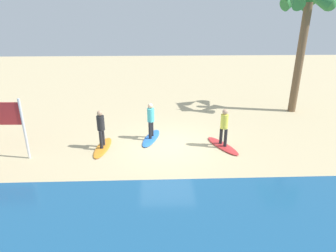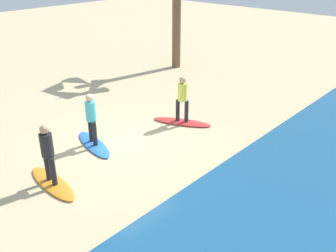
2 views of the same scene
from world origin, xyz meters
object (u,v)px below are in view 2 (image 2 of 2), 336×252
object	(u,v)px
surfer_red	(182,96)
surfer_blue	(91,115)
surfboard_red	(182,122)
surfboard_orange	(53,183)
surfer_orange	(47,150)
surfboard_blue	(94,144)

from	to	relation	value
surfer_red	surfer_blue	distance (m)	3.30
surfboard_red	surfer_blue	distance (m)	3.44
surfboard_orange	surfer_orange	size ratio (longest dim) A/B	1.28
surfer_red	surfer_orange	xyz separation A→B (m)	(5.24, -0.02, 0.00)
surfer_blue	surfboard_orange	size ratio (longest dim) A/B	0.78
surfer_red	surfer_blue	bearing A→B (deg)	-17.20
surfboard_red	surfer_orange	distance (m)	5.33
surfboard_blue	surfboard_orange	bearing A→B (deg)	-50.26
surfboard_red	surfboard_blue	xyz separation A→B (m)	(3.15, -0.98, 0.00)
surfboard_red	surfer_orange	size ratio (longest dim) A/B	1.28
surfboard_orange	surfer_red	bearing A→B (deg)	95.06
surfboard_blue	surfboard_orange	world-z (taller)	same
surfer_red	surfboard_blue	xyz separation A→B (m)	(3.15, -0.98, -0.99)
surfboard_red	surfboard_blue	bearing A→B (deg)	-131.23
surfer_orange	surfer_blue	bearing A→B (deg)	-155.51
surfboard_orange	surfer_orange	xyz separation A→B (m)	(0.00, 0.00, 0.99)
surfboard_blue	surfer_blue	size ratio (longest dim) A/B	1.28
surfboard_red	surfboard_orange	size ratio (longest dim) A/B	1.00
surfer_blue	surfboard_orange	bearing A→B (deg)	24.49
surfer_orange	surfboard_red	bearing A→B (deg)	179.73
surfboard_orange	surfboard_blue	bearing A→B (deg)	119.82
surfer_orange	surfboard_orange	bearing A→B (deg)	-90.00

